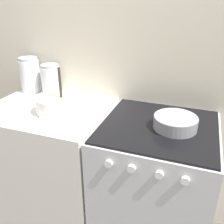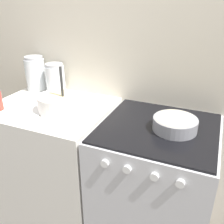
{
  "view_description": "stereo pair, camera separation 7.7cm",
  "coord_description": "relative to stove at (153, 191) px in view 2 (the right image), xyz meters",
  "views": [
    {
      "loc": [
        0.51,
        -0.93,
        1.58
      ],
      "look_at": [
        0.07,
        0.29,
        0.97
      ],
      "focal_mm": 40.0,
      "sensor_mm": 36.0,
      "label": 1
    },
    {
      "loc": [
        0.59,
        -0.9,
        1.58
      ],
      "look_at": [
        0.07,
        0.29,
        0.97
      ],
      "focal_mm": 40.0,
      "sensor_mm": 36.0,
      "label": 2
    }
  ],
  "objects": [
    {
      "name": "stove",
      "position": [
        0.0,
        0.0,
        0.0
      ],
      "size": [
        0.66,
        0.65,
        0.92
      ],
      "color": "silver",
      "rests_on": "ground_plane"
    },
    {
      "name": "countertop_cabinet",
      "position": [
        -0.73,
        0.0,
        0.0
      ],
      "size": [
        0.77,
        0.63,
        0.92
      ],
      "color": "silver",
      "rests_on": "ground_plane"
    },
    {
      "name": "wall_back",
      "position": [
        -0.34,
        0.34,
        0.74
      ],
      "size": [
        4.53,
        0.05,
        2.4
      ],
      "color": "beige",
      "rests_on": "ground_plane"
    },
    {
      "name": "baking_pan",
      "position": [
        0.09,
        -0.0,
        0.5
      ],
      "size": [
        0.24,
        0.24,
        0.07
      ],
      "color": "gray",
      "rests_on": "stove"
    },
    {
      "name": "storage_jar_left",
      "position": [
        -1.01,
        0.22,
        0.57
      ],
      "size": [
        0.15,
        0.15,
        0.26
      ],
      "color": "silver",
      "rests_on": "countertop_cabinet"
    },
    {
      "name": "recipe_page",
      "position": [
        -0.81,
        -0.16,
        0.46
      ],
      "size": [
        0.28,
        0.28,
        0.01
      ],
      "color": "white",
      "rests_on": "countertop_cabinet"
    },
    {
      "name": "mixing_bowl",
      "position": [
        -0.63,
        -0.05,
        0.52
      ],
      "size": [
        0.24,
        0.24,
        0.29
      ],
      "color": "white",
      "rests_on": "countertop_cabinet"
    },
    {
      "name": "storage_jar_middle",
      "position": [
        -0.83,
        0.22,
        0.56
      ],
      "size": [
        0.14,
        0.14,
        0.22
      ],
      "color": "silver",
      "rests_on": "countertop_cabinet"
    }
  ]
}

